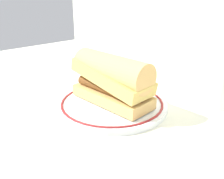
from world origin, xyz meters
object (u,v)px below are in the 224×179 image
Objects in this scene: drinking_glass at (217,91)px; butter_knife at (116,73)px; plate at (112,104)px; sausage_sandwich at (112,79)px.

drinking_glass reaches higher than butter_knife.
butter_knife is (-0.17, 0.16, -0.00)m from plate.
sausage_sandwich is (0.00, 0.00, 0.06)m from plate.
plate reaches higher than butter_knife.
plate is at bearing -43.40° from butter_knife.
drinking_glass is (0.16, 0.19, -0.03)m from sausage_sandwich.
plate is 1.27× the size of sausage_sandwich.
drinking_glass reaches higher than plate.
butter_knife is (-0.33, -0.03, -0.03)m from drinking_glass.
sausage_sandwich is at bearing 0.00° from plate.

